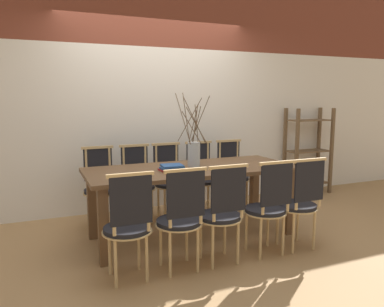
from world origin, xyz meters
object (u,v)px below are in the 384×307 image
Objects in this scene: dining_table at (192,177)px; shelving_rack at (308,151)px; chair_near_center at (222,211)px; book_stack at (172,168)px; vase_centerpiece at (194,152)px; chair_far_center at (170,178)px.

shelving_rack is (2.39, 1.02, 0.01)m from dining_table.
shelving_rack reaches higher than chair_near_center.
book_stack is (-0.25, -0.08, 0.13)m from dining_table.
chair_near_center is 2.98m from shelving_rack.
shelving_rack reaches higher than book_stack.
dining_table is 0.27m from vase_centerpiece.
vase_centerpiece reaches higher than chair_far_center.
shelving_rack is at bearing 22.23° from vase_centerpiece.
chair_far_center is at bearing 72.66° from book_stack.
chair_near_center is (-0.02, -0.73, -0.16)m from dining_table.
chair_far_center is 0.90m from book_stack.
vase_centerpiece is at bearing 85.36° from chair_near_center.
chair_near_center is at bearing -70.59° from book_stack.
chair_far_center is at bearing 93.37° from vase_centerpiece.
dining_table is 1.67× the size of shelving_rack.
vase_centerpiece reaches higher than dining_table.
chair_far_center is 0.70× the size of shelving_rack.
chair_near_center reaches higher than book_stack.
chair_near_center is 1.00× the size of chair_far_center.
chair_far_center is at bearing -173.19° from shelving_rack.
book_stack is at bearing -154.86° from vase_centerpiece.
shelving_rack is at bearing 23.02° from dining_table.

